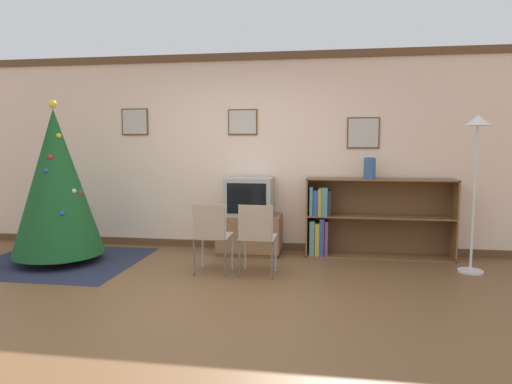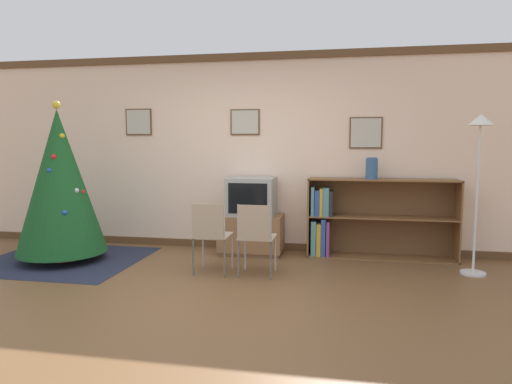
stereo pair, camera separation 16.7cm
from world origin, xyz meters
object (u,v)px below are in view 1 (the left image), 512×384
Objects in this scene: christmas_tree at (56,183)px; folding_chair_left at (212,233)px; folding_chair_right at (257,235)px; standing_lamp at (476,152)px; vase at (370,168)px; television at (250,196)px; bookshelf at (357,219)px; tv_console at (250,234)px.

folding_chair_left is at bearing -6.82° from christmas_tree.
folding_chair_right is 0.46× the size of standing_lamp.
vase is (1.29, 1.07, 0.70)m from folding_chair_right.
television reaches higher than folding_chair_left.
folding_chair_right is 1.82m from vase.
television is at bearing -178.57° from vase.
folding_chair_right is 0.44× the size of bookshelf.
tv_console is 0.45× the size of bookshelf.
bookshelf is at bearing 3.93° from tv_console.
television is at bearing 169.73° from standing_lamp.
christmas_tree is 3.23× the size of television.
christmas_tree is 2.38× the size of tv_console.
christmas_tree is 1.11× the size of standing_lamp.
tv_console is 1.80m from vase.
folding_chair_right is at bearing -75.97° from tv_console.
tv_console is at bearing -176.07° from bookshelf.
bookshelf is at bearing 34.20° from folding_chair_left.
standing_lamp reaches higher than tv_console.
vase is 0.15× the size of standing_lamp.
bookshelf is (1.67, 1.13, 0.02)m from folding_chair_left.
bookshelf is 1.65m from standing_lamp.
christmas_tree reaches higher than tv_console.
folding_chair_right is at bearing -5.44° from christmas_tree.
bookshelf is at bearing 44.59° from folding_chair_right.
christmas_tree is 7.24× the size of vase.
television is (0.00, -0.00, 0.51)m from tv_console.
christmas_tree reaches higher than television.
folding_chair_right is at bearing -75.94° from television.
christmas_tree is 2.43× the size of folding_chair_right.
television is (2.29, 0.79, -0.22)m from christmas_tree.
christmas_tree reaches higher than standing_lamp.
folding_chair_left is at bearing -104.03° from tv_console.
television is 2.24× the size of vase.
bookshelf is at bearing 157.22° from vase.
christmas_tree is 3.83m from bookshelf.
television is 1.44m from bookshelf.
television is 0.34× the size of standing_lamp.
standing_lamp is at bearing 3.54° from christmas_tree.
folding_chair_right is (2.54, -0.24, -0.53)m from christmas_tree.
television is 1.60m from vase.
bookshelf reaches higher than folding_chair_left.
standing_lamp reaches higher than vase.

